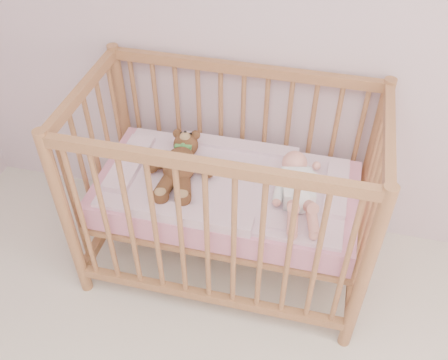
% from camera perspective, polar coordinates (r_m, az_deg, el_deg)
% --- Properties ---
extents(crib, '(1.36, 0.76, 1.00)m').
position_cam_1_polar(crib, '(2.36, 0.29, -1.35)').
color(crib, '#AC7749').
rests_on(crib, floor).
extents(mattress, '(1.22, 0.62, 0.13)m').
position_cam_1_polar(mattress, '(2.37, 0.29, -1.61)').
color(mattress, pink).
rests_on(mattress, crib).
extents(blanket, '(1.10, 0.58, 0.06)m').
position_cam_1_polar(blanket, '(2.32, 0.29, -0.28)').
color(blanket, '#F4A8C9').
rests_on(blanket, mattress).
extents(baby, '(0.36, 0.57, 0.13)m').
position_cam_1_polar(baby, '(2.22, 8.45, -0.56)').
color(baby, white).
rests_on(baby, blanket).
extents(teddy_bear, '(0.39, 0.52, 0.13)m').
position_cam_1_polar(teddy_bear, '(2.30, -5.13, 1.82)').
color(teddy_bear, brown).
rests_on(teddy_bear, blanket).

